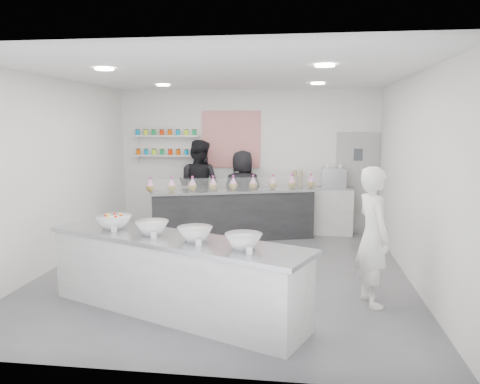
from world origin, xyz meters
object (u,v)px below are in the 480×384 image
espresso_ledge (320,210)px  woman_prep (373,237)px  prep_counter (174,275)px  back_bar (233,215)px  staff_right (243,192)px  staff_left (199,187)px  espresso_machine (334,178)px

espresso_ledge → woman_prep: woman_prep is taller
prep_counter → back_bar: back_bar is taller
staff_right → staff_left: bearing=-18.3°
espresso_ledge → staff_right: staff_right is taller
back_bar → woman_prep: (2.23, -3.11, 0.39)m
prep_counter → woman_prep: 2.52m
espresso_machine → woman_prep: woman_prep is taller
espresso_ledge → staff_left: (-2.53, -0.18, 0.48)m
espresso_ledge → staff_right: 1.66m
back_bar → espresso_machine: size_ratio=6.49×
staff_left → staff_right: size_ratio=1.12×
staff_right → espresso_ledge: bearing=168.1°
espresso_machine → woman_prep: size_ratio=0.28×
staff_right → back_bar: bearing=58.6°
staff_right → woman_prep: bearing=101.9°
espresso_machine → staff_right: size_ratio=0.28×
espresso_machine → staff_right: (-1.86, -0.18, -0.30)m
prep_counter → espresso_ledge: (1.91, 4.40, 0.02)m
espresso_machine → staff_left: (-2.79, -0.18, -0.20)m
back_bar → espresso_ledge: back_bar is taller
prep_counter → staff_left: size_ratio=1.77×
prep_counter → staff_left: bearing=121.5°
back_bar → staff_left: (-0.80, 0.51, 0.48)m
back_bar → staff_right: staff_right is taller
espresso_machine → prep_counter: bearing=-116.3°
back_bar → espresso_machine: bearing=0.7°
back_bar → espresso_ledge: (1.72, 0.69, -0.00)m
espresso_machine → staff_left: staff_left is taller
woman_prep → staff_left: (-3.03, 3.62, 0.09)m
prep_counter → staff_left: staff_left is taller
staff_left → staff_right: bearing=-163.2°
back_bar → staff_right: bearing=58.4°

